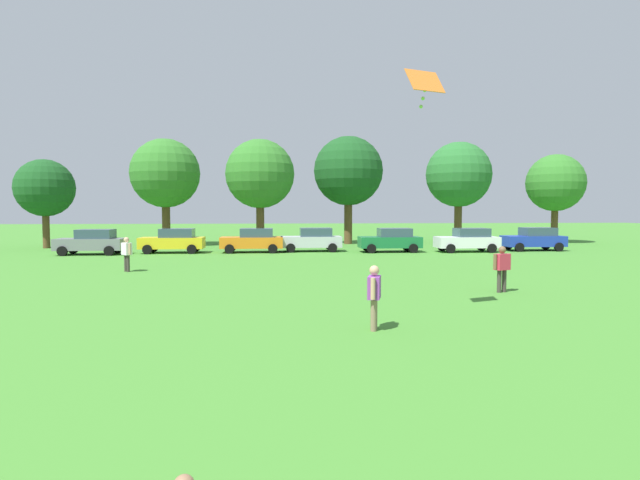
{
  "coord_description": "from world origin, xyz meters",
  "views": [
    {
      "loc": [
        1.92,
        0.81,
        3.01
      ],
      "look_at": [
        2.79,
        10.97,
        2.4
      ],
      "focal_mm": 28.99,
      "sensor_mm": 36.0,
      "label": 1
    }
  ],
  "objects": [
    {
      "name": "tree_center_left",
      "position": [
        0.69,
        42.66,
        5.82
      ],
      "size": [
        5.53,
        5.53,
        8.61
      ],
      "color": "brown",
      "rests_on": "ground"
    },
    {
      "name": "parked_car_silver_3",
      "position": [
        4.51,
        37.45,
        0.86
      ],
      "size": [
        4.3,
        2.02,
        1.68
      ],
      "rotation": [
        0.0,
        0.0,
        3.14
      ],
      "color": "silver",
      "rests_on": "ground"
    },
    {
      "name": "tree_far_left",
      "position": [
        -15.75,
        42.29,
        4.62
      ],
      "size": [
        4.39,
        4.39,
        6.85
      ],
      "color": "brown",
      "rests_on": "ground"
    },
    {
      "name": "tree_far_right",
      "position": [
        26.8,
        45.02,
        5.33
      ],
      "size": [
        5.07,
        5.07,
        7.9
      ],
      "color": "brown",
      "rests_on": "ground"
    },
    {
      "name": "parked_car_white_5",
      "position": [
        15.41,
        36.05,
        0.86
      ],
      "size": [
        4.3,
        2.02,
        1.68
      ],
      "rotation": [
        0.0,
        0.0,
        3.14
      ],
      "color": "white",
      "rests_on": "ground"
    },
    {
      "name": "parked_car_orange_2",
      "position": [
        0.34,
        36.96,
        0.86
      ],
      "size": [
        4.3,
        2.02,
        1.68
      ],
      "rotation": [
        0.0,
        0.0,
        3.14
      ],
      "color": "orange",
      "rests_on": "ground"
    },
    {
      "name": "kite",
      "position": [
        5.96,
        14.71,
        6.41
      ],
      "size": [
        1.14,
        0.8,
        1.07
      ],
      "color": "orange"
    },
    {
      "name": "parked_car_green_4",
      "position": [
        10.0,
        36.46,
        0.86
      ],
      "size": [
        4.3,
        2.02,
        1.68
      ],
      "rotation": [
        0.0,
        0.0,
        3.14
      ],
      "color": "#196B38",
      "rests_on": "ground"
    },
    {
      "name": "bystander_midfield",
      "position": [
        -5.24,
        26.28,
        0.99
      ],
      "size": [
        0.59,
        0.63,
        1.67
      ],
      "rotation": [
        0.0,
        0.0,
        5.43
      ],
      "color": "#3F3833",
      "rests_on": "ground"
    },
    {
      "name": "parked_car_gray_0",
      "position": [
        -10.22,
        36.1,
        0.86
      ],
      "size": [
        4.3,
        2.02,
        1.68
      ],
      "rotation": [
        0.0,
        0.0,
        3.14
      ],
      "color": "slate",
      "rests_on": "ground"
    },
    {
      "name": "adult_bystander",
      "position": [
        4.35,
        13.37,
        0.96
      ],
      "size": [
        0.43,
        0.75,
        1.62
      ],
      "rotation": [
        0.0,
        0.0,
        4.43
      ],
      "color": "#8C7259",
      "rests_on": "ground"
    },
    {
      "name": "parked_car_yellow_1",
      "position": [
        -5.1,
        36.99,
        0.86
      ],
      "size": [
        4.3,
        2.02,
        1.68
      ],
      "rotation": [
        0.0,
        0.0,
        3.14
      ],
      "color": "yellow",
      "rests_on": "ground"
    },
    {
      "name": "bystander_near_trees",
      "position": [
        10.08,
        18.75,
        0.99
      ],
      "size": [
        0.75,
        0.49,
        1.68
      ],
      "rotation": [
        0.0,
        0.0,
        3.52
      ],
      "color": "#3F3833",
      "rests_on": "ground"
    },
    {
      "name": "parked_car_blue_6",
      "position": [
        20.68,
        36.82,
        0.86
      ],
      "size": [
        4.3,
        2.02,
        1.68
      ],
      "rotation": [
        0.0,
        0.0,
        3.14
      ],
      "color": "#1E38AD",
      "rests_on": "ground"
    },
    {
      "name": "ground_plane",
      "position": [
        0.0,
        30.0,
        0.0
      ],
      "size": [
        160.0,
        160.0,
        0.0
      ],
      "primitive_type": "plane",
      "color": "#42842D"
    },
    {
      "name": "tree_left",
      "position": [
        -7.05,
        44.17,
        5.92
      ],
      "size": [
        5.63,
        5.63,
        8.77
      ],
      "color": "brown",
      "rests_on": "ground"
    },
    {
      "name": "tree_center_right",
      "position": [
        8.2,
        45.22,
        6.27
      ],
      "size": [
        5.96,
        5.96,
        9.29
      ],
      "color": "brown",
      "rests_on": "ground"
    },
    {
      "name": "tree_right",
      "position": [
        18.1,
        45.49,
        6.04
      ],
      "size": [
        5.75,
        5.75,
        8.95
      ],
      "color": "brown",
      "rests_on": "ground"
    }
  ]
}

